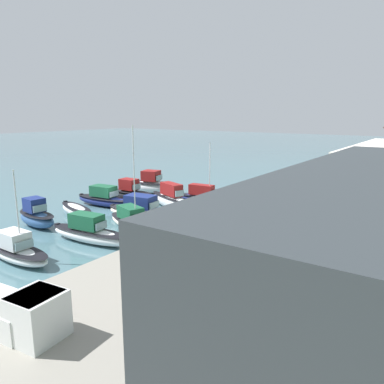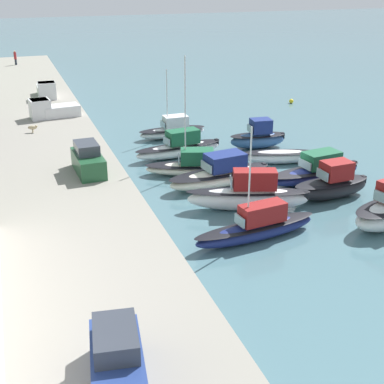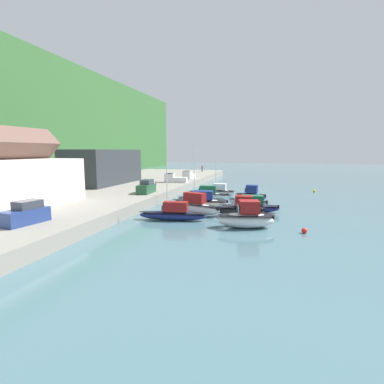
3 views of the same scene
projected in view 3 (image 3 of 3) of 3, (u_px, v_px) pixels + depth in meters
ground_plane at (233, 210)px, 41.96m from camera, size 320.00×320.00×0.00m
quay_promenade at (75, 197)px, 48.57m from camera, size 123.48×27.90×1.48m
yacht_club_building at (104, 167)px, 61.45m from camera, size 18.11×8.37×6.97m
moored_boat_0 at (173, 214)px, 35.63m from camera, size 2.55×8.38×7.08m
moored_boat_1 at (193, 206)px, 39.08m from camera, size 4.24×8.38×2.86m
moored_boat_2 at (201, 201)px, 43.69m from camera, size 3.47×8.63×2.45m
moored_boat_3 at (198, 199)px, 46.73m from camera, size 4.26×7.76×9.27m
moored_boat_4 at (206, 194)px, 50.92m from camera, size 2.92×8.19×2.35m
moored_boat_5 at (218, 191)px, 55.93m from camera, size 2.10×6.58×6.58m
moored_boat_6 at (247, 218)px, 32.14m from camera, size 3.80×6.50×2.97m
moored_boat_7 at (242, 209)px, 37.33m from camera, size 2.30×6.03×2.71m
moored_boat_8 at (250, 206)px, 40.20m from camera, size 3.20×8.29×2.31m
moored_boat_9 at (248, 202)px, 44.80m from camera, size 3.29×6.46×1.13m
moored_boat_10 at (250, 195)px, 48.91m from camera, size 2.49×5.33×2.68m
parked_car_0 at (146, 187)px, 47.94m from camera, size 4.26×1.94×2.16m
parked_car_3 at (26, 214)px, 27.85m from camera, size 4.42×2.39×2.16m
pickup_truck_0 at (174, 178)px, 64.23m from camera, size 2.46×4.91×1.90m
pickup_truck_1 at (188, 175)px, 73.06m from camera, size 4.77×2.09×1.90m
person_on_quay at (202, 168)px, 96.98m from camera, size 0.40×0.40×2.14m
dog_on_quay at (157, 182)px, 60.12m from camera, size 0.48×0.88×0.68m
mooring_buoy_0 at (314, 191)px, 59.81m from camera, size 0.53×0.53×0.53m
mooring_buoy_1 at (304, 231)px, 30.03m from camera, size 0.56×0.56×0.56m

